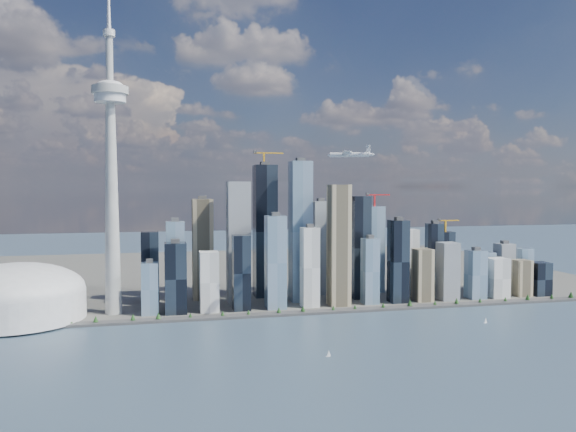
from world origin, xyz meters
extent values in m
plane|color=#34465C|center=(0.00, 0.00, 0.00)|extent=(4000.00, 4000.00, 0.00)
cube|color=#383838|center=(0.00, 250.00, 2.00)|extent=(1100.00, 22.00, 4.00)
cube|color=#4C4C47|center=(0.00, 700.00, 1.50)|extent=(1400.00, 900.00, 3.00)
cylinder|color=#3F2D1E|center=(-390.00, 250.00, 5.20)|extent=(1.00, 1.00, 2.40)
cone|color=#184318|center=(-390.00, 250.00, 8.80)|extent=(7.20, 7.20, 8.00)
cylinder|color=#3F2D1E|center=(-303.33, 250.00, 5.20)|extent=(1.00, 1.00, 2.40)
cone|color=#184318|center=(-303.33, 250.00, 8.80)|extent=(7.20, 7.20, 8.00)
cylinder|color=#3F2D1E|center=(-216.67, 250.00, 5.20)|extent=(1.00, 1.00, 2.40)
cone|color=#184318|center=(-216.67, 250.00, 8.80)|extent=(7.20, 7.20, 8.00)
cylinder|color=#3F2D1E|center=(-130.00, 250.00, 5.20)|extent=(1.00, 1.00, 2.40)
cone|color=#184318|center=(-130.00, 250.00, 8.80)|extent=(7.20, 7.20, 8.00)
cylinder|color=#3F2D1E|center=(-43.33, 250.00, 5.20)|extent=(1.00, 1.00, 2.40)
cone|color=#184318|center=(-43.33, 250.00, 8.80)|extent=(7.20, 7.20, 8.00)
cylinder|color=#3F2D1E|center=(43.33, 250.00, 5.20)|extent=(1.00, 1.00, 2.40)
cone|color=#184318|center=(43.33, 250.00, 8.80)|extent=(7.20, 7.20, 8.00)
cylinder|color=#3F2D1E|center=(130.00, 250.00, 5.20)|extent=(1.00, 1.00, 2.40)
cone|color=#184318|center=(130.00, 250.00, 8.80)|extent=(7.20, 7.20, 8.00)
cylinder|color=#3F2D1E|center=(216.67, 250.00, 5.20)|extent=(1.00, 1.00, 2.40)
cone|color=#184318|center=(216.67, 250.00, 8.80)|extent=(7.20, 7.20, 8.00)
cylinder|color=#3F2D1E|center=(303.33, 250.00, 5.20)|extent=(1.00, 1.00, 2.40)
cone|color=#184318|center=(303.33, 250.00, 8.80)|extent=(7.20, 7.20, 8.00)
cylinder|color=#3F2D1E|center=(390.00, 250.00, 5.20)|extent=(1.00, 1.00, 2.40)
cone|color=#184318|center=(390.00, 250.00, 8.80)|extent=(7.20, 7.20, 8.00)
cylinder|color=#3F2D1E|center=(476.67, 250.00, 5.20)|extent=(1.00, 1.00, 2.40)
cone|color=#184318|center=(476.67, 250.00, 8.80)|extent=(7.20, 7.20, 8.00)
cube|color=black|center=(-200.00, 290.00, 59.42)|extent=(34.00, 34.00, 112.85)
cube|color=#7494AF|center=(-200.00, 340.00, 74.81)|extent=(30.00, 30.00, 143.62)
cube|color=silver|center=(-150.00, 290.00, 51.73)|extent=(30.00, 30.00, 97.46)
cube|color=tan|center=(-150.00, 395.00, 92.76)|extent=(36.00, 36.00, 179.53)
cube|color=slate|center=(-95.00, 340.00, 108.15)|extent=(38.00, 38.00, 210.30)
cube|color=black|center=(-95.00, 290.00, 64.55)|extent=(28.00, 28.00, 123.10)
cube|color=#7494AF|center=(-40.00, 290.00, 79.94)|extent=(32.00, 32.00, 153.88)
cube|color=black|center=(-40.00, 395.00, 123.54)|extent=(40.00, 40.00, 241.08)
cube|color=#7494AF|center=(15.00, 340.00, 126.10)|extent=(36.00, 36.00, 246.21)
cube|color=silver|center=(15.00, 290.00, 69.68)|extent=(28.00, 28.00, 133.36)
cube|color=tan|center=(70.00, 290.00, 105.59)|extent=(34.00, 34.00, 205.17)
cube|color=slate|center=(70.00, 395.00, 90.20)|extent=(30.00, 30.00, 174.40)
cube|color=black|center=(125.00, 340.00, 95.33)|extent=(32.00, 32.00, 184.66)
cube|color=#7494AF|center=(125.00, 290.00, 59.42)|extent=(26.00, 26.00, 112.85)
cube|color=black|center=(175.00, 290.00, 74.81)|extent=(30.00, 30.00, 143.62)
cube|color=#7494AF|center=(175.00, 395.00, 85.07)|extent=(34.00, 34.00, 164.14)
cube|color=silver|center=(225.00, 340.00, 64.55)|extent=(28.00, 28.00, 123.10)
cube|color=tan|center=(225.00, 290.00, 49.16)|extent=(30.00, 30.00, 92.33)
cube|color=slate|center=(275.00, 290.00, 54.29)|extent=(32.00, 32.00, 102.59)
cube|color=black|center=(275.00, 340.00, 69.68)|extent=(26.00, 26.00, 133.36)
cube|color=#7494AF|center=(325.00, 290.00, 46.60)|extent=(30.00, 30.00, 87.20)
cube|color=black|center=(325.00, 395.00, 59.42)|extent=(28.00, 28.00, 112.85)
cube|color=#7494AF|center=(375.00, 340.00, 41.47)|extent=(30.00, 30.00, 76.94)
cube|color=silver|center=(375.00, 290.00, 38.91)|extent=(34.00, 34.00, 71.81)
cube|color=tan|center=(420.00, 290.00, 36.34)|extent=(28.00, 28.00, 66.68)
cube|color=slate|center=(420.00, 340.00, 49.16)|extent=(30.00, 30.00, 92.33)
cube|color=black|center=(465.00, 290.00, 33.78)|extent=(32.00, 32.00, 61.55)
cube|color=#7494AF|center=(465.00, 340.00, 44.03)|extent=(26.00, 26.00, 82.07)
cube|color=black|center=(-240.00, 395.00, 64.55)|extent=(30.00, 30.00, 123.10)
cube|color=#7494AF|center=(-240.00, 290.00, 44.03)|extent=(26.00, 26.00, 82.07)
cube|color=orange|center=(-40.00, 395.00, 255.08)|extent=(3.00, 3.00, 22.00)
cube|color=orange|center=(-31.75, 395.00, 266.08)|extent=(55.00, 2.20, 2.20)
cube|color=#383838|center=(-56.50, 395.00, 268.08)|extent=(6.00, 4.00, 4.00)
cube|color=red|center=(175.00, 395.00, 178.14)|extent=(3.00, 3.00, 22.00)
cube|color=red|center=(182.20, 395.00, 189.14)|extent=(48.00, 2.20, 2.20)
cube|color=#383838|center=(160.60, 395.00, 191.14)|extent=(6.00, 4.00, 4.00)
cube|color=orange|center=(325.00, 395.00, 126.85)|extent=(3.00, 3.00, 22.00)
cube|color=orange|center=(331.75, 395.00, 137.85)|extent=(45.00, 2.20, 2.20)
cube|color=#383838|center=(311.50, 395.00, 139.85)|extent=(6.00, 4.00, 4.00)
cone|color=#9A9A95|center=(-300.00, 310.00, 173.00)|extent=(26.00, 26.00, 340.00)
cylinder|color=silver|center=(-300.00, 310.00, 343.00)|extent=(48.00, 48.00, 14.00)
cylinder|color=#9A9A95|center=(-300.00, 310.00, 355.00)|extent=(56.00, 56.00, 12.00)
ellipsoid|color=silver|center=(-300.00, 310.00, 363.00)|extent=(40.00, 40.00, 14.00)
cylinder|color=#9A9A95|center=(-300.00, 310.00, 403.00)|extent=(11.00, 11.00, 80.00)
cylinder|color=silver|center=(-300.00, 310.00, 443.00)|extent=(18.00, 18.00, 10.00)
cylinder|color=silver|center=(-440.00, 300.00, 25.00)|extent=(200.00, 200.00, 44.00)
ellipsoid|color=silver|center=(-440.00, 300.00, 47.00)|extent=(200.00, 200.00, 84.00)
cylinder|color=silver|center=(42.62, 162.05, 251.09)|extent=(54.84, 28.11, 6.95)
cone|color=silver|center=(15.54, 173.31, 251.09)|extent=(9.69, 9.34, 6.95)
cone|color=silver|center=(70.71, 150.37, 251.09)|extent=(12.70, 10.59, 6.95)
cube|color=silver|center=(40.62, 162.88, 254.79)|extent=(31.38, 59.52, 1.09)
cylinder|color=silver|center=(36.03, 151.84, 253.05)|extent=(12.54, 8.20, 3.91)
cylinder|color=silver|center=(45.21, 173.92, 253.05)|extent=(12.54, 8.20, 3.91)
cylinder|color=#3F3F3F|center=(30.01, 154.35, 253.05)|extent=(3.64, 8.15, 8.69)
cylinder|color=#3F3F3F|center=(39.19, 176.42, 253.05)|extent=(3.64, 8.15, 8.69)
cube|color=silver|center=(67.70, 151.62, 258.05)|extent=(5.95, 3.14, 11.95)
cube|color=silver|center=(67.70, 151.62, 264.13)|extent=(11.92, 19.89, 0.76)
cube|color=silver|center=(-30.96, 25.03, 0.37)|extent=(5.61, 1.94, 0.74)
cylinder|color=#999999|center=(-30.96, 25.03, 4.61)|extent=(0.22, 0.22, 8.30)
cube|color=silver|center=(248.28, 131.08, 0.40)|extent=(6.33, 3.52, 0.81)
cylinder|color=#999999|center=(248.28, 131.08, 5.05)|extent=(0.24, 0.24, 9.09)
camera|label=1|loc=(-227.66, -613.15, 204.77)|focal=35.00mm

